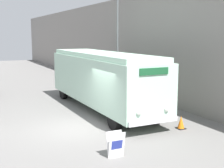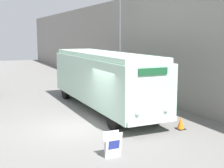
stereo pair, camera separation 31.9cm
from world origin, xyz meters
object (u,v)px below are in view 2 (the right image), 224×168
object	(u,v)px
vintage_bus	(103,77)
streetlamp	(120,26)
sign_board	(113,145)
traffic_cone	(181,123)

from	to	relation	value
vintage_bus	streetlamp	bearing A→B (deg)	52.37
sign_board	streetlamp	distance (m)	12.11
vintage_bus	traffic_cone	world-z (taller)	vintage_bus
streetlamp	sign_board	bearing A→B (deg)	-117.09
streetlamp	traffic_cone	bearing A→B (deg)	-97.81
sign_board	traffic_cone	distance (m)	4.32
vintage_bus	sign_board	size ratio (longest dim) A/B	11.76
streetlamp	traffic_cone	distance (m)	9.60
streetlamp	traffic_cone	xyz separation A→B (m)	(-1.16, -8.46, -4.39)
vintage_bus	traffic_cone	bearing A→B (deg)	-71.17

